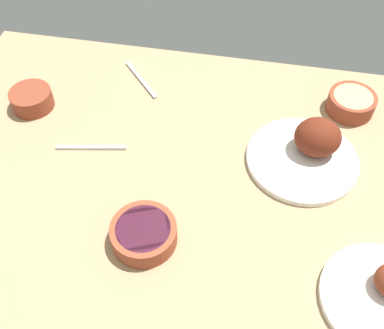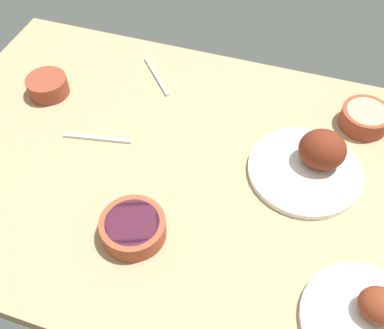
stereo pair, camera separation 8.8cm
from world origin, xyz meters
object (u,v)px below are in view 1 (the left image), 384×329
bowl_potatoes (32,98)px  spoon_loose (141,80)px  bowl_pasta (351,103)px  plate_far_side (309,149)px  bowl_onions (144,233)px  fork_loose (91,148)px

bowl_potatoes → spoon_loose: bearing=31.2°
bowl_potatoes → bowl_pasta: size_ratio=0.89×
plate_far_side → bowl_onions: bearing=-138.4°
plate_far_side → spoon_loose: bearing=156.7°
fork_loose → bowl_pasta: bearing=11.8°
plate_far_side → bowl_pasta: (10.63, 19.26, -0.49)cm
plate_far_side → bowl_onions: 44.84cm
plate_far_side → fork_loose: plate_far_side is taller
plate_far_side → spoon_loose: plate_far_side is taller
bowl_potatoes → bowl_onions: bearing=-40.8°
bowl_onions → fork_loose: bearing=130.9°
plate_far_side → bowl_potatoes: size_ratio=2.43×
bowl_onions → bowl_potatoes: bowl_potatoes is taller
bowl_potatoes → fork_loose: 23.72cm
fork_loose → bowl_potatoes: bearing=139.2°
bowl_onions → bowl_pasta: (44.15, 49.03, 0.20)cm
bowl_pasta → fork_loose: 69.09cm
fork_loose → bowl_onions: bearing=-59.6°
bowl_pasta → spoon_loose: size_ratio=0.69×
plate_far_side → bowl_potatoes: plate_far_side is taller
bowl_potatoes → bowl_pasta: 85.45cm
bowl_onions → plate_far_side: bearing=41.6°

